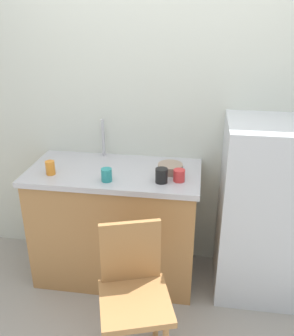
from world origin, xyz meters
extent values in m
cube|color=silver|center=(0.00, 1.00, 1.20)|extent=(4.80, 0.10, 2.41)
cube|color=#A87542|center=(-0.29, 0.65, 0.44)|extent=(1.22, 0.60, 0.88)
cube|color=#B7B7BC|center=(-0.29, 0.65, 0.90)|extent=(1.26, 0.64, 0.04)
cylinder|color=#B7B7BC|center=(-0.43, 0.90, 1.07)|extent=(0.02, 0.02, 0.30)
cube|color=silver|center=(0.78, 0.66, 0.66)|extent=(0.58, 0.58, 1.33)
cylinder|color=#A87542|center=(-0.18, -0.06, 0.23)|extent=(0.04, 0.04, 0.45)
cylinder|color=#A87542|center=(0.11, 0.03, 0.23)|extent=(0.04, 0.04, 0.45)
cube|color=#A87542|center=(0.01, -0.16, 0.47)|extent=(0.50, 0.50, 0.04)
cube|color=#A87542|center=(-0.05, 0.02, 0.69)|extent=(0.35, 0.14, 0.40)
cylinder|color=gray|center=(0.12, 0.67, 0.95)|extent=(0.18, 0.18, 0.06)
cylinder|color=red|center=(0.19, 0.53, 0.97)|extent=(0.08, 0.08, 0.08)
cylinder|color=teal|center=(-0.29, 0.46, 0.97)|extent=(0.07, 0.07, 0.09)
cylinder|color=orange|center=(-0.71, 0.50, 0.97)|extent=(0.07, 0.07, 0.10)
cylinder|color=black|center=(0.08, 0.49, 0.97)|extent=(0.08, 0.08, 0.10)
camera|label=1|loc=(0.32, -1.72, 2.01)|focal=39.08mm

